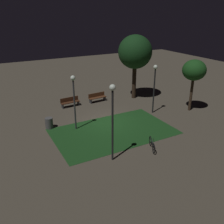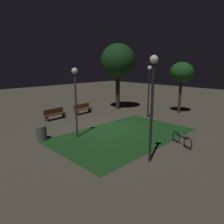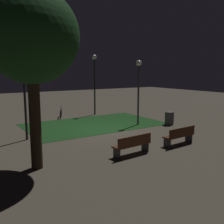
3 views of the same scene
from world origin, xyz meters
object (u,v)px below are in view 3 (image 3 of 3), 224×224
object	(u,v)px
tree_back_left	(31,37)
bicycle	(61,113)
bench_near_trees	(180,135)
lamp_post_plaza_west	(94,75)
lamp_post_plaza_east	(24,83)
trash_bin	(169,118)
lamp_post_near_wall	(139,81)
bench_lawn_edge	(133,144)

from	to	relation	value
tree_back_left	bicycle	xyz separation A→B (m)	(4.59, 9.25, -4.33)
bench_near_trees	lamp_post_plaza_west	xyz separation A→B (m)	(0.78, 9.86, 2.75)
bench_near_trees	bicycle	size ratio (longest dim) A/B	1.21
bench_near_trees	tree_back_left	bearing A→B (deg)	173.67
lamp_post_plaza_east	bench_near_trees	bearing A→B (deg)	-39.81
lamp_post_plaza_west	trash_bin	bearing A→B (deg)	-70.23
trash_bin	bicycle	distance (m)	8.11
lamp_post_near_wall	bench_near_trees	bearing A→B (deg)	-104.46
trash_bin	bench_near_trees	bearing A→B (deg)	-129.10
bench_lawn_edge	trash_bin	distance (m)	6.91
trash_bin	bicycle	world-z (taller)	bicycle
tree_back_left	lamp_post_near_wall	size ratio (longest dim) A/B	1.51
trash_bin	bicycle	bearing A→B (deg)	128.98
bench_lawn_edge	lamp_post_plaza_east	xyz separation A→B (m)	(-3.12, 4.97, 2.46)
lamp_post_plaza_east	bicycle	xyz separation A→B (m)	(3.86, 5.03, -2.60)
bench_lawn_edge	lamp_post_plaza_west	distance (m)	10.86
bicycle	lamp_post_near_wall	bearing A→B (deg)	-57.27
bench_lawn_edge	bicycle	world-z (taller)	bicycle
bench_near_trees	trash_bin	world-z (taller)	bench_near_trees
lamp_post_near_wall	lamp_post_plaza_east	distance (m)	7.20
bench_near_trees	trash_bin	distance (m)	4.76
bench_near_trees	lamp_post_plaza_east	size ratio (longest dim) A/B	0.43
lamp_post_near_wall	bicycle	world-z (taller)	lamp_post_near_wall
bench_lawn_edge	lamp_post_plaza_west	size ratio (longest dim) A/B	0.38
lamp_post_near_wall	lamp_post_plaza_west	distance (m)	5.09
bicycle	trash_bin	bearing A→B (deg)	-51.02
bench_near_trees	lamp_post_plaza_east	bearing A→B (deg)	140.19
bench_near_trees	trash_bin	size ratio (longest dim) A/B	2.12
tree_back_left	lamp_post_near_wall	world-z (taller)	tree_back_left
bench_near_trees	lamp_post_plaza_east	world-z (taller)	lamp_post_plaza_east
lamp_post_plaza_east	trash_bin	xyz separation A→B (m)	(8.96, -1.28, -2.51)
lamp_post_plaza_west	lamp_post_plaza_east	bearing A→B (deg)	-144.01
bench_near_trees	trash_bin	bearing A→B (deg)	50.90
bench_lawn_edge	lamp_post_plaza_east	distance (m)	6.36
bench_lawn_edge	lamp_post_near_wall	distance (m)	6.75
lamp_post_near_wall	bicycle	xyz separation A→B (m)	(-3.34, 5.19, -2.55)
lamp_post_near_wall	lamp_post_plaza_east	world-z (taller)	lamp_post_plaza_east
bench_near_trees	bench_lawn_edge	bearing A→B (deg)	180.00
lamp_post_near_wall	trash_bin	bearing A→B (deg)	-32.20
tree_back_left	lamp_post_plaza_west	xyz separation A→B (m)	(7.47, 9.12, -1.44)
bench_lawn_edge	lamp_post_plaza_east	bearing A→B (deg)	122.14
tree_back_left	lamp_post_plaza_east	bearing A→B (deg)	80.20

